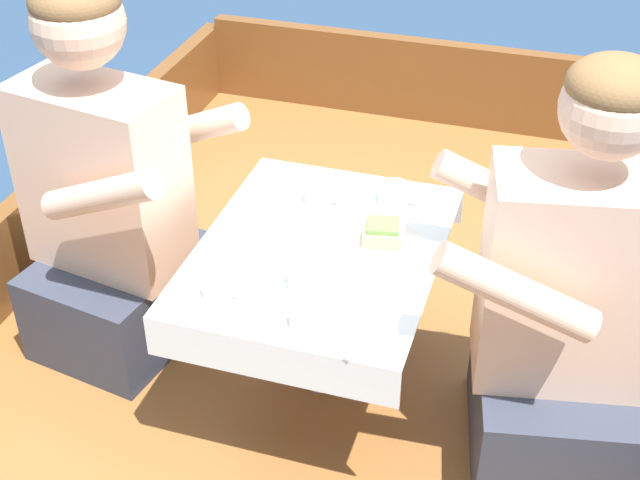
{
  "coord_description": "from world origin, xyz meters",
  "views": [
    {
      "loc": [
        0.52,
        -1.7,
        1.9
      ],
      "look_at": [
        0.0,
        -0.05,
        0.71
      ],
      "focal_mm": 50.0,
      "sensor_mm": 36.0,
      "label": 1
    }
  ],
  "objects_px": {
    "person_port": "(109,206)",
    "sandwich": "(383,232)",
    "person_starboard": "(567,316)",
    "coffee_cup_port": "(319,192)",
    "coffee_cup_starboard": "(394,194)",
    "coffee_cup_center": "(218,287)"
  },
  "relations": [
    {
      "from": "person_port",
      "to": "coffee_cup_port",
      "type": "bearing_deg",
      "value": 25.4
    },
    {
      "from": "coffee_cup_port",
      "to": "coffee_cup_starboard",
      "type": "relative_size",
      "value": 0.92
    },
    {
      "from": "sandwich",
      "to": "coffee_cup_port",
      "type": "bearing_deg",
      "value": 147.32
    },
    {
      "from": "person_starboard",
      "to": "coffee_cup_port",
      "type": "xyz_separation_m",
      "value": [
        -0.64,
        0.23,
        0.07
      ]
    },
    {
      "from": "coffee_cup_starboard",
      "to": "coffee_cup_center",
      "type": "height_order",
      "value": "coffee_cup_starboard"
    },
    {
      "from": "person_port",
      "to": "coffee_cup_port",
      "type": "relative_size",
      "value": 10.65
    },
    {
      "from": "person_starboard",
      "to": "coffee_cup_port",
      "type": "relative_size",
      "value": 10.52
    },
    {
      "from": "person_port",
      "to": "sandwich",
      "type": "height_order",
      "value": "person_port"
    },
    {
      "from": "coffee_cup_center",
      "to": "person_port",
      "type": "bearing_deg",
      "value": 146.06
    },
    {
      "from": "person_starboard",
      "to": "coffee_cup_starboard",
      "type": "relative_size",
      "value": 9.72
    },
    {
      "from": "person_starboard",
      "to": "coffee_cup_starboard",
      "type": "xyz_separation_m",
      "value": [
        -0.46,
        0.28,
        0.06
      ]
    },
    {
      "from": "person_port",
      "to": "coffee_cup_starboard",
      "type": "height_order",
      "value": "person_port"
    },
    {
      "from": "person_port",
      "to": "person_starboard",
      "type": "relative_size",
      "value": 1.01
    },
    {
      "from": "person_port",
      "to": "sandwich",
      "type": "xyz_separation_m",
      "value": [
        0.72,
        0.02,
        0.05
      ]
    },
    {
      "from": "sandwich",
      "to": "coffee_cup_starboard",
      "type": "height_order",
      "value": "sandwich"
    },
    {
      "from": "person_starboard",
      "to": "coffee_cup_port",
      "type": "bearing_deg",
      "value": -30.78
    },
    {
      "from": "person_starboard",
      "to": "coffee_cup_port",
      "type": "distance_m",
      "value": 0.69
    },
    {
      "from": "person_starboard",
      "to": "coffee_cup_center",
      "type": "bearing_deg",
      "value": 4.42
    },
    {
      "from": "person_port",
      "to": "coffee_cup_center",
      "type": "height_order",
      "value": "person_port"
    },
    {
      "from": "coffee_cup_port",
      "to": "coffee_cup_center",
      "type": "bearing_deg",
      "value": -102.28
    },
    {
      "from": "person_starboard",
      "to": "sandwich",
      "type": "distance_m",
      "value": 0.46
    },
    {
      "from": "person_starboard",
      "to": "coffee_cup_starboard",
      "type": "height_order",
      "value": "person_starboard"
    }
  ]
}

